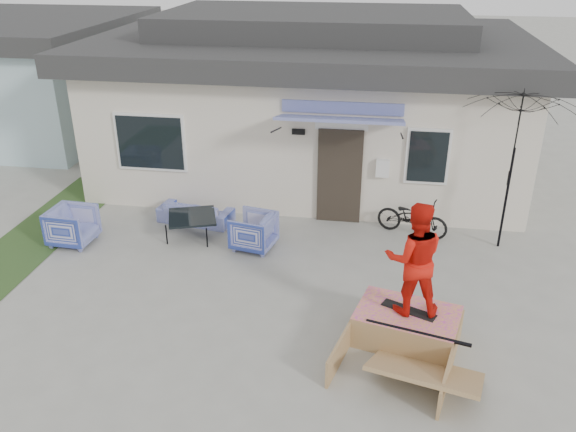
# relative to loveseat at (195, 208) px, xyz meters

# --- Properties ---
(ground) EXTENTS (90.00, 90.00, 0.00)m
(ground) POSITION_rel_loveseat_xyz_m (2.09, -3.92, -0.32)
(ground) COLOR gray
(ground) RESTS_ON ground
(grass_strip) EXTENTS (1.40, 8.00, 0.01)m
(grass_strip) POSITION_rel_loveseat_xyz_m (-3.11, -1.92, -0.31)
(grass_strip) COLOR #27411D
(grass_strip) RESTS_ON ground
(house) EXTENTS (10.80, 8.49, 4.10)m
(house) POSITION_rel_loveseat_xyz_m (2.09, 4.08, 1.62)
(house) COLOR beige
(house) RESTS_ON ground
(loveseat) EXTENTS (1.69, 0.74, 0.64)m
(loveseat) POSITION_rel_loveseat_xyz_m (0.00, 0.00, 0.00)
(loveseat) COLOR navy
(loveseat) RESTS_ON ground
(armchair_left) EXTENTS (0.82, 0.87, 0.85)m
(armchair_left) POSITION_rel_loveseat_xyz_m (-2.17, -1.36, 0.11)
(armchair_left) COLOR navy
(armchair_left) RESTS_ON ground
(armchair_right) EXTENTS (0.88, 0.92, 0.81)m
(armchair_right) POSITION_rel_loveseat_xyz_m (1.51, -0.98, 0.09)
(armchair_right) COLOR navy
(armchair_right) RESTS_ON ground
(coffee_table) EXTENTS (1.21, 1.21, 0.47)m
(coffee_table) POSITION_rel_loveseat_xyz_m (0.15, -0.68, -0.08)
(coffee_table) COLOR black
(coffee_table) RESTS_ON ground
(bicycle) EXTENTS (1.60, 0.97, 0.96)m
(bicycle) POSITION_rel_loveseat_xyz_m (4.68, 0.12, 0.16)
(bicycle) COLOR black
(bicycle) RESTS_ON ground
(patio_umbrella) EXTENTS (2.35, 2.21, 2.20)m
(patio_umbrella) POSITION_rel_loveseat_xyz_m (6.42, -0.14, 1.43)
(patio_umbrella) COLOR black
(patio_umbrella) RESTS_ON ground
(skate_ramp) EXTENTS (1.98, 2.35, 0.51)m
(skate_ramp) POSITION_rel_loveseat_xyz_m (4.48, -3.59, -0.06)
(skate_ramp) COLOR #997548
(skate_ramp) RESTS_ON ground
(skateboard) EXTENTS (0.86, 0.54, 0.05)m
(skateboard) POSITION_rel_loveseat_xyz_m (4.49, -3.54, 0.22)
(skateboard) COLOR black
(skateboard) RESTS_ON skate_ramp
(skater) EXTENTS (0.94, 0.76, 1.79)m
(skater) POSITION_rel_loveseat_xyz_m (4.49, -3.54, 1.14)
(skater) COLOR red
(skater) RESTS_ON skateboard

